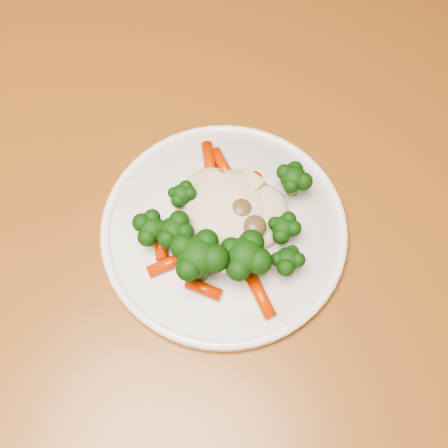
# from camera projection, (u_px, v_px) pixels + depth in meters

# --- Properties ---
(dining_table) EXTENTS (1.26, 0.95, 0.75)m
(dining_table) POSITION_uv_depth(u_px,v_px,m) (278.00, 226.00, 0.69)
(dining_table) COLOR brown
(dining_table) RESTS_ON ground
(plate) EXTENTS (0.25, 0.25, 0.01)m
(plate) POSITION_uv_depth(u_px,v_px,m) (224.00, 230.00, 0.57)
(plate) COLOR white
(plate) RESTS_ON dining_table
(meal) EXTENTS (0.17, 0.17, 0.06)m
(meal) POSITION_uv_depth(u_px,v_px,m) (225.00, 228.00, 0.54)
(meal) COLOR beige
(meal) RESTS_ON plate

